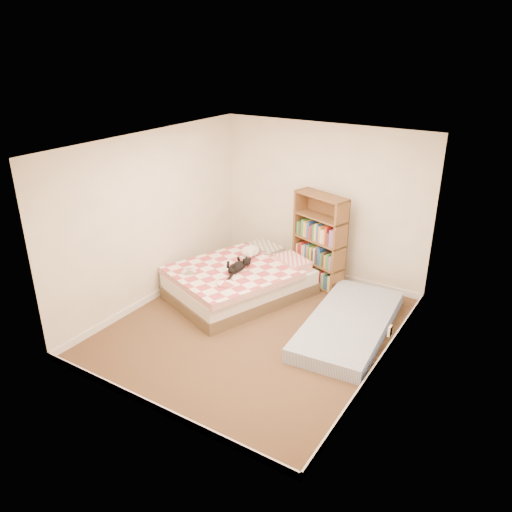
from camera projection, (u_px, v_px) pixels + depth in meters
The scene contains 6 objects.
room at pixel (255, 246), 6.38m from camera, with size 3.51×4.01×2.51m.
bed at pixel (241, 280), 7.63m from camera, with size 2.03×2.39×0.54m.
bookshelf at pixel (319, 252), 7.89m from camera, with size 0.99×0.57×1.49m.
floor_mattress at pixel (349, 324), 6.73m from camera, with size 0.98×2.18×0.20m, color #677DAC.
black_cat at pixel (238, 266), 7.37m from camera, with size 0.25×0.68×0.15m.
white_dog at pixel (250, 251), 7.87m from camera, with size 0.33×0.36×0.15m.
Camera 1 is at (3.15, -4.99, 3.63)m, focal length 35.00 mm.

